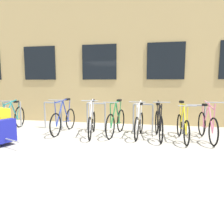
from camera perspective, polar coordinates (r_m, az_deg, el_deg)
name	(u,v)px	position (r m, az deg, el deg)	size (l,w,h in m)	color
ground_plane	(68,147)	(5.47, -11.51, -8.90)	(42.00, 42.00, 0.00)	#B2ADA0
storefront_building	(114,64)	(11.23, 0.49, 12.44)	(28.00, 6.00, 4.93)	tan
bike_rack	(96,114)	(7.05, -4.15, -0.41)	(6.64, 0.05, 0.91)	gray
bicycle_silver	(92,123)	(6.44, -5.28, -2.76)	(0.48, 1.74, 1.10)	black
bicycle_green	(116,122)	(6.47, 1.03, -2.56)	(0.44, 1.70, 1.06)	black
bicycle_pink	(207,126)	(6.46, 23.60, -3.27)	(0.44, 1.76, 1.10)	black
bicycle_blue	(64,120)	(6.95, -12.55, -2.04)	(0.44, 1.78, 1.08)	black
bicycle_teal	(12,118)	(7.79, -24.57, -1.48)	(0.48, 1.79, 1.03)	black
bicycle_black	(159,124)	(6.27, 12.11, -3.11)	(0.44, 1.73, 1.08)	black
bicycle_yellow	(183,126)	(6.21, 17.99, -3.59)	(0.44, 1.66, 1.06)	black
bicycle_white	(139,124)	(6.34, 7.10, -3.03)	(0.44, 1.64, 1.07)	black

